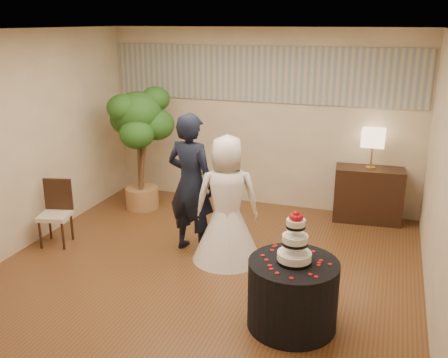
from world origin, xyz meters
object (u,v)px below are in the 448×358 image
at_px(ficus_tree, 140,148).
at_px(cake_table, 292,294).
at_px(groom, 191,184).
at_px(bride, 227,199).
at_px(side_chair, 55,214).
at_px(console, 368,195).
at_px(wedding_cake, 295,237).
at_px(table_lamp, 372,149).

bearing_deg(ficus_tree, cake_table, -39.81).
relative_size(groom, bride, 1.14).
xyz_separation_m(cake_table, side_chair, (-3.38, 0.83, 0.09)).
xyz_separation_m(console, side_chair, (-3.90, -2.22, 0.03)).
xyz_separation_m(cake_table, console, (0.52, 3.05, 0.07)).
bearing_deg(console, bride, -135.17).
bearing_deg(groom, cake_table, 152.31).
xyz_separation_m(cake_table, wedding_cake, (0.00, 0.00, 0.61)).
relative_size(cake_table, table_lamp, 1.51).
height_order(cake_table, side_chair, side_chair).
bearing_deg(ficus_tree, groom, -41.02).
distance_m(bride, console, 2.49).
bearing_deg(bride, ficus_tree, -53.75).
bearing_deg(side_chair, table_lamp, 15.92).
distance_m(bride, ficus_tree, 2.28).
distance_m(cake_table, side_chair, 3.48).
distance_m(cake_table, wedding_cake, 0.61).
relative_size(wedding_cake, table_lamp, 0.90).
bearing_deg(cake_table, wedding_cake, 0.00).
height_order(wedding_cake, ficus_tree, ficus_tree).
bearing_deg(bride, console, -149.55).
bearing_deg(wedding_cake, table_lamp, 80.33).
height_order(cake_table, console, console).
xyz_separation_m(wedding_cake, ficus_tree, (-2.94, 2.45, 0.03)).
height_order(bride, cake_table, bride).
xyz_separation_m(groom, cake_table, (1.59, -1.27, -0.57)).
bearing_deg(cake_table, console, 80.33).
relative_size(groom, side_chair, 2.09).
bearing_deg(console, groom, -144.77).
height_order(bride, ficus_tree, ficus_tree).
xyz_separation_m(table_lamp, ficus_tree, (-3.46, -0.60, -0.13)).
bearing_deg(cake_table, table_lamp, 80.33).
xyz_separation_m(bride, ficus_tree, (-1.87, 1.28, 0.19)).
relative_size(console, ficus_tree, 0.50).
distance_m(bride, cake_table, 1.65).
bearing_deg(groom, side_chair, 24.85).
bearing_deg(bride, groom, -30.41).
relative_size(bride, table_lamp, 2.76).
distance_m(wedding_cake, console, 3.15).
distance_m(groom, ficus_tree, 1.80).
height_order(groom, console, groom).
relative_size(groom, console, 1.85).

